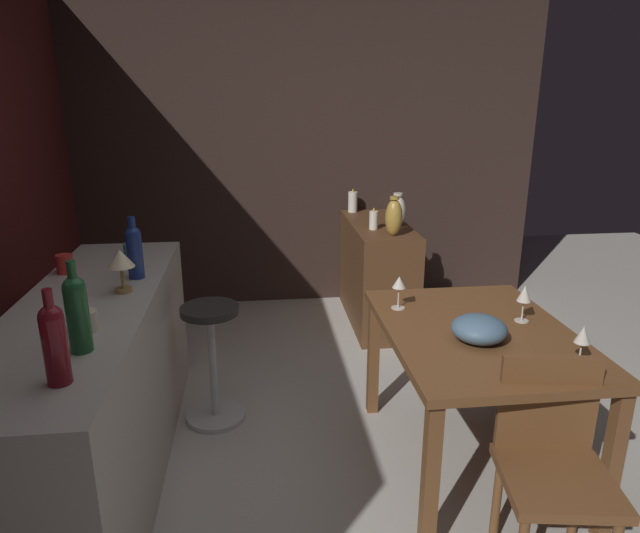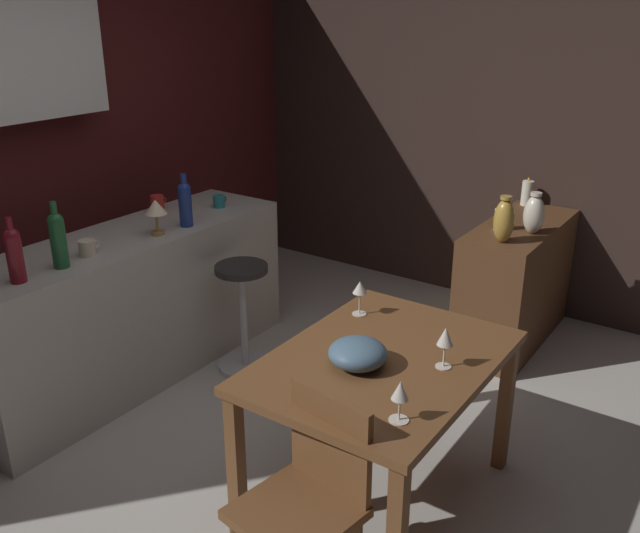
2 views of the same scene
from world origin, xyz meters
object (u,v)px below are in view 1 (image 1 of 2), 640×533
(wine_glass_right, at_px, (583,337))
(vase_brass, at_px, (394,217))
(sideboard_cabinet, at_px, (377,273))
(wine_glass_center, at_px, (524,295))
(chair_near_window, at_px, (552,461))
(fruit_bowl, at_px, (479,329))
(cup_cream, at_px, (86,321))
(pillar_candle_short, at_px, (353,202))
(wine_glass_left, at_px, (399,284))
(wine_bottle_cobalt, at_px, (134,250))
(wine_bottle_green, at_px, (77,310))
(pillar_candle_tall, at_px, (374,220))
(dining_table, at_px, (477,347))
(cup_teal, at_px, (130,250))
(cup_red, at_px, (65,264))
(vase_ceramic_ivory, at_px, (397,211))
(bar_stool, at_px, (213,360))
(counter_lamp, at_px, (120,261))
(wine_bottle_ruby, at_px, (54,341))

(wine_glass_right, xyz_separation_m, vase_brass, (1.88, 0.33, 0.10))
(sideboard_cabinet, distance_m, wine_glass_center, 1.92)
(chair_near_window, bearing_deg, fruit_bowl, 12.35)
(cup_cream, distance_m, pillar_candle_short, 2.96)
(wine_glass_left, height_order, wine_glass_center, wine_glass_center)
(sideboard_cabinet, distance_m, wine_bottle_cobalt, 2.22)
(wine_glass_left, bearing_deg, wine_bottle_green, 116.32)
(pillar_candle_tall, distance_m, pillar_candle_short, 0.65)
(dining_table, bearing_deg, fruit_bowl, 157.05)
(cup_teal, bearing_deg, wine_glass_right, -121.96)
(wine_bottle_cobalt, bearing_deg, cup_teal, 15.26)
(wine_glass_left, height_order, cup_red, cup_red)
(cup_teal, relative_size, cup_cream, 0.91)
(wine_glass_left, bearing_deg, vase_ceramic_ivory, -13.73)
(sideboard_cabinet, distance_m, wine_glass_right, 2.35)
(bar_stool, distance_m, vase_ceramic_ivory, 1.89)
(dining_table, height_order, counter_lamp, counter_lamp)
(chair_near_window, xyz_separation_m, wine_glass_left, (0.95, 0.37, 0.40))
(wine_glass_center, xyz_separation_m, cup_red, (0.54, 2.27, 0.07))
(wine_bottle_green, xyz_separation_m, cup_red, (0.98, 0.35, -0.11))
(bar_stool, xyz_separation_m, cup_cream, (-0.75, 0.41, 0.57))
(wine_bottle_green, bearing_deg, vase_brass, -41.08)
(dining_table, distance_m, chair_near_window, 0.66)
(wine_glass_center, height_order, vase_ceramic_ivory, vase_ceramic_ivory)
(chair_near_window, relative_size, counter_lamp, 4.07)
(bar_stool, bearing_deg, wine_bottle_cobalt, 103.55)
(cup_red, distance_m, pillar_candle_tall, 2.18)
(wine_bottle_ruby, bearing_deg, vase_ceramic_ivory, -36.01)
(bar_stool, distance_m, counter_lamp, 0.83)
(wine_bottle_green, bearing_deg, cup_teal, 3.42)
(wine_glass_left, relative_size, cup_teal, 1.56)
(pillar_candle_tall, bearing_deg, vase_brass, -154.25)
(wine_glass_left, bearing_deg, cup_cream, 109.35)
(chair_near_window, distance_m, cup_cream, 1.89)
(wine_bottle_green, xyz_separation_m, cup_teal, (1.26, 0.08, -0.12))
(sideboard_cabinet, bearing_deg, bar_stool, 137.52)
(chair_near_window, height_order, counter_lamp, counter_lamp)
(vase_ceramic_ivory, bearing_deg, cup_red, 119.16)
(pillar_candle_tall, bearing_deg, cup_red, 120.40)
(wine_bottle_ruby, distance_m, cup_cream, 0.44)
(bar_stool, bearing_deg, fruit_bowl, -119.07)
(wine_bottle_cobalt, xyz_separation_m, cup_red, (0.13, 0.39, -0.10))
(fruit_bowl, xyz_separation_m, wine_bottle_green, (-0.24, 1.62, 0.26))
(cup_cream, height_order, counter_lamp, counter_lamp)
(cup_teal, bearing_deg, vase_ceramic_ivory, -64.00)
(bar_stool, distance_m, vase_brass, 1.67)
(chair_near_window, xyz_separation_m, wine_glass_right, (0.26, -0.22, 0.38))
(sideboard_cabinet, xyz_separation_m, cup_red, (-1.30, 1.96, 0.54))
(vase_brass, bearing_deg, sideboard_cabinet, 2.71)
(sideboard_cabinet, bearing_deg, vase_brass, -177.29)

